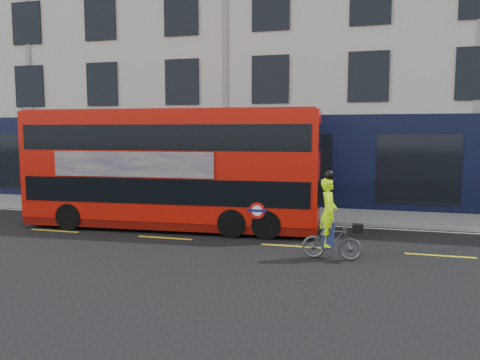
% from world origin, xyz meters
% --- Properties ---
extents(ground, '(120.00, 120.00, 0.00)m').
position_xyz_m(ground, '(0.00, 0.00, 0.00)').
color(ground, black).
rests_on(ground, ground).
extents(pavement, '(60.00, 3.00, 0.12)m').
position_xyz_m(pavement, '(0.00, 6.50, 0.06)').
color(pavement, slate).
rests_on(pavement, ground).
extents(kerb, '(60.00, 0.12, 0.13)m').
position_xyz_m(kerb, '(0.00, 5.00, 0.07)').
color(kerb, gray).
rests_on(kerb, ground).
extents(building_terrace, '(50.00, 10.07, 15.00)m').
position_xyz_m(building_terrace, '(0.00, 12.94, 7.49)').
color(building_terrace, '#AFACA5').
rests_on(building_terrace, ground).
extents(road_edge_line, '(58.00, 0.10, 0.01)m').
position_xyz_m(road_edge_line, '(0.00, 4.70, 0.00)').
color(road_edge_line, silver).
rests_on(road_edge_line, ground).
extents(lane_dashes, '(58.00, 0.12, 0.01)m').
position_xyz_m(lane_dashes, '(0.00, 1.50, 0.00)').
color(lane_dashes, gold).
rests_on(lane_dashes, ground).
extents(bus, '(10.16, 2.89, 4.05)m').
position_xyz_m(bus, '(-0.37, 3.00, 2.07)').
color(bus, '#B41107').
rests_on(bus, ground).
extents(cyclist, '(1.56, 0.65, 2.33)m').
position_xyz_m(cyclist, '(5.17, 0.40, 0.81)').
color(cyclist, '#4C5051').
rests_on(cyclist, ground).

